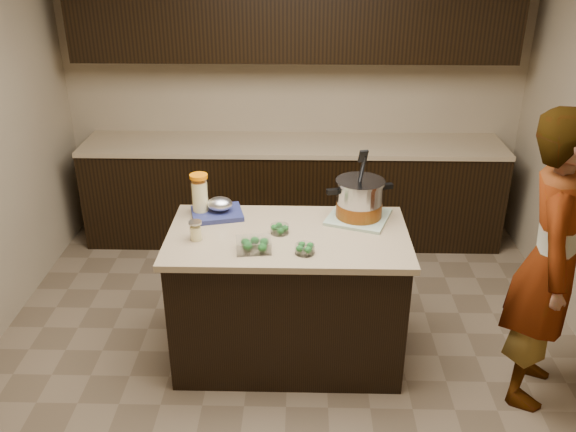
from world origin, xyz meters
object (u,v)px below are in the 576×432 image
stock_pot (359,201)px  lemonade_pitcher (200,197)px  person (551,262)px  island (288,296)px

stock_pot → lemonade_pitcher: (-1.01, 0.03, 0.01)m
stock_pot → lemonade_pitcher: 1.01m
lemonade_pitcher → person: bearing=-14.7°
island → lemonade_pitcher: 0.85m
stock_pot → lemonade_pitcher: stock_pot is taller
stock_pot → lemonade_pitcher: size_ratio=1.59×
island → stock_pot: 0.76m
stock_pot → person: person is taller
stock_pot → island: bearing=-168.2°
lemonade_pitcher → person: (2.04, -0.54, -0.14)m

